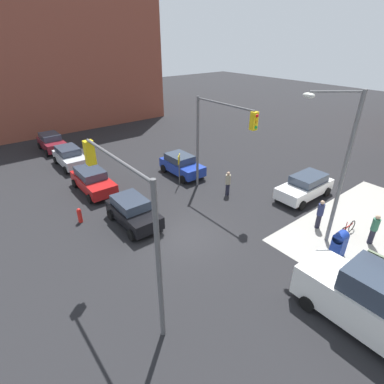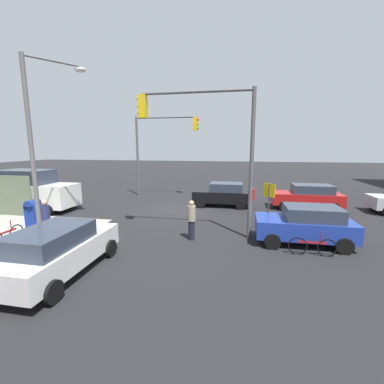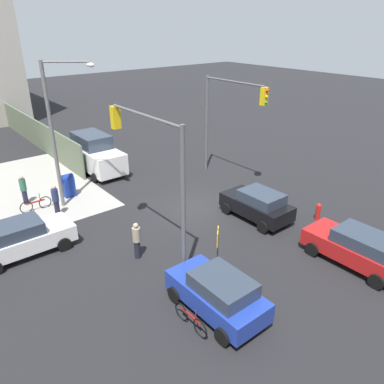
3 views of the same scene
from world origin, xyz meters
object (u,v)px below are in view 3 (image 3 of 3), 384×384
object	(u,v)px
traffic_signal_nw_corner	(153,161)
van_white_delivery	(95,153)
street_lamp_corner	(58,126)
bicycle_leaning_on_fence	(36,205)
hatchback_red	(358,247)
hatchback_black	(257,204)
pedestrian_walking_north	(56,200)
pedestrian_waiting	(137,240)
hatchback_blue	(218,293)
pedestrian_crossing	(24,189)
coupe_white	(20,238)
fire_hydrant	(318,211)
mailbox_blue	(68,185)
traffic_signal_se_corner	(228,109)
bicycle_at_crosswalk	(191,319)

from	to	relation	value
traffic_signal_nw_corner	van_white_delivery	size ratio (longest dim) A/B	1.20
street_lamp_corner	bicycle_leaning_on_fence	bearing A→B (deg)	69.91
bicycle_leaning_on_fence	hatchback_red	bearing A→B (deg)	-146.85
hatchback_black	pedestrian_walking_north	world-z (taller)	pedestrian_walking_north
street_lamp_corner	pedestrian_waiting	world-z (taller)	street_lamp_corner
hatchback_blue	pedestrian_crossing	xyz separation A→B (m)	(13.60, 2.66, 0.09)
traffic_signal_nw_corner	street_lamp_corner	size ratio (longest dim) A/B	0.81
pedestrian_crossing	coupe_white	bearing A→B (deg)	153.83
traffic_signal_nw_corner	fire_hydrant	world-z (taller)	traffic_signal_nw_corner
pedestrian_crossing	bicycle_leaning_on_fence	size ratio (longest dim) A/B	1.02
pedestrian_crossing	pedestrian_waiting	bearing A→B (deg)	-173.93
street_lamp_corner	pedestrian_crossing	world-z (taller)	street_lamp_corner
traffic_signal_nw_corner	mailbox_blue	xyz separation A→B (m)	(8.72, 0.50, -3.85)
traffic_signal_se_corner	mailbox_blue	bearing A→B (deg)	68.73
traffic_signal_nw_corner	street_lamp_corner	bearing A→B (deg)	7.62
traffic_signal_se_corner	traffic_signal_nw_corner	bearing A→B (deg)	119.16
van_white_delivery	pedestrian_crossing	xyz separation A→B (m)	(-2.34, 5.60, -0.35)
hatchback_black	pedestrian_walking_north	bearing A→B (deg)	49.39
pedestrian_crossing	pedestrian_walking_north	bearing A→B (deg)	-168.87
pedestrian_crossing	pedestrian_walking_north	world-z (taller)	pedestrian_walking_north
street_lamp_corner	mailbox_blue	bearing A→B (deg)	-22.41
coupe_white	bicycle_at_crosswalk	world-z (taller)	coupe_white
pedestrian_walking_north	bicycle_leaning_on_fence	distance (m)	1.68
traffic_signal_nw_corner	hatchback_blue	distance (m)	5.71
fire_hydrant	hatchback_black	bearing A→B (deg)	49.04
mailbox_blue	bicycle_leaning_on_fence	world-z (taller)	mailbox_blue
hatchback_black	pedestrian_waiting	bearing A→B (deg)	82.91
coupe_white	pedestrian_waiting	bearing A→B (deg)	-132.09
coupe_white	mailbox_blue	bearing A→B (deg)	-41.57
hatchback_red	bicycle_at_crosswalk	bearing A→B (deg)	78.52
traffic_signal_nw_corner	fire_hydrant	size ratio (longest dim) A/B	6.91
pedestrian_crossing	bicycle_at_crosswalk	world-z (taller)	pedestrian_crossing
van_white_delivery	pedestrian_crossing	world-z (taller)	van_white_delivery
hatchback_black	pedestrian_crossing	bearing A→B (deg)	43.40
pedestrian_waiting	bicycle_at_crosswalk	distance (m)	4.90
coupe_white	hatchback_red	size ratio (longest dim) A/B	1.01
traffic_signal_se_corner	mailbox_blue	size ratio (longest dim) A/B	4.55
pedestrian_waiting	bicycle_leaning_on_fence	bearing A→B (deg)	105.48
bicycle_at_crosswalk	traffic_signal_se_corner	bearing A→B (deg)	-48.45
pedestrian_crossing	bicycle_leaning_on_fence	distance (m)	1.35
mailbox_blue	bicycle_leaning_on_fence	bearing A→B (deg)	105.28
traffic_signal_se_corner	mailbox_blue	world-z (taller)	traffic_signal_se_corner
hatchback_black	traffic_signal_nw_corner	bearing A→B (deg)	86.85
mailbox_blue	hatchback_red	distance (m)	16.19
fire_hydrant	pedestrian_waiting	world-z (taller)	pedestrian_waiting
coupe_white	bicycle_at_crosswalk	distance (m)	8.93
van_white_delivery	traffic_signal_se_corner	bearing A→B (deg)	-136.51
hatchback_blue	bicycle_leaning_on_fence	size ratio (longest dim) A/B	2.23
bicycle_leaning_on_fence	coupe_white	bearing A→B (deg)	154.53
coupe_white	pedestrian_walking_north	bearing A→B (deg)	-44.72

